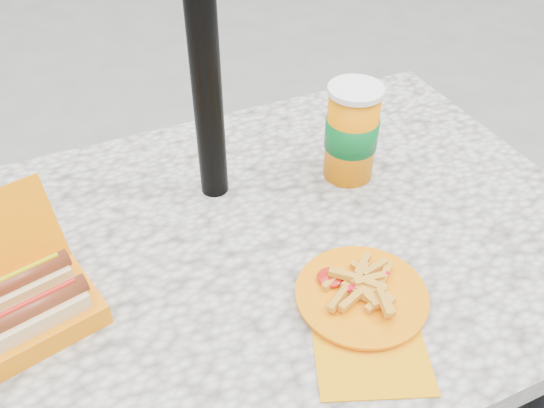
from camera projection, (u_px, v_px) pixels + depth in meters
name	position (u px, v px, depth m)	size (l,w,h in m)	color
picnic_table	(250.00, 287.00, 1.03)	(1.20, 0.80, 0.75)	beige
umbrella_pole	(200.00, 4.00, 0.84)	(0.05, 0.05, 2.20)	black
hotdog_box	(18.00, 308.00, 0.81)	(0.25, 0.24, 0.16)	orange
fries_plate	(362.00, 297.00, 0.86)	(0.24, 0.28, 0.04)	orange
soda_cup	(351.00, 133.00, 1.05)	(0.10, 0.10, 0.19)	#FF7F00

